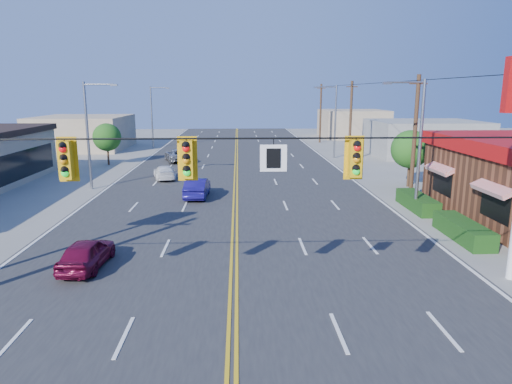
{
  "coord_description": "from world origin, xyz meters",
  "views": [
    {
      "loc": [
        0.22,
        -12.56,
        7.25
      ],
      "look_at": [
        1.12,
        10.41,
        2.2
      ],
      "focal_mm": 32.0,
      "sensor_mm": 36.0,
      "label": 1
    }
  ],
  "objects_px": {
    "signal_span": "(226,178)",
    "car_white": "(164,173)",
    "car_silver": "(177,156)",
    "car_magenta": "(87,255)",
    "car_blue": "(197,188)"
  },
  "relations": [
    {
      "from": "signal_span",
      "to": "car_white",
      "type": "bearing_deg",
      "value": 102.99
    },
    {
      "from": "car_silver",
      "to": "car_magenta",
      "type": "bearing_deg",
      "value": 74.33
    },
    {
      "from": "car_magenta",
      "to": "signal_span",
      "type": "bearing_deg",
      "value": 139.67
    },
    {
      "from": "signal_span",
      "to": "car_blue",
      "type": "height_order",
      "value": "signal_span"
    },
    {
      "from": "car_silver",
      "to": "car_white",
      "type": "bearing_deg",
      "value": 75.33
    },
    {
      "from": "car_blue",
      "to": "car_silver",
      "type": "relative_size",
      "value": 0.86
    },
    {
      "from": "signal_span",
      "to": "car_white",
      "type": "distance_m",
      "value": 26.68
    },
    {
      "from": "signal_span",
      "to": "car_blue",
      "type": "bearing_deg",
      "value": 97.76
    },
    {
      "from": "signal_span",
      "to": "car_silver",
      "type": "relative_size",
      "value": 5.08
    },
    {
      "from": "car_magenta",
      "to": "car_white",
      "type": "height_order",
      "value": "car_magenta"
    },
    {
      "from": "car_silver",
      "to": "signal_span",
      "type": "bearing_deg",
      "value": 83.87
    },
    {
      "from": "car_blue",
      "to": "car_white",
      "type": "xyz_separation_m",
      "value": [
        -3.37,
        6.98,
        -0.12
      ]
    },
    {
      "from": "signal_span",
      "to": "car_magenta",
      "type": "distance_m",
      "value": 9.31
    },
    {
      "from": "car_magenta",
      "to": "car_blue",
      "type": "height_order",
      "value": "car_blue"
    },
    {
      "from": "car_white",
      "to": "car_silver",
      "type": "relative_size",
      "value": 0.81
    }
  ]
}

